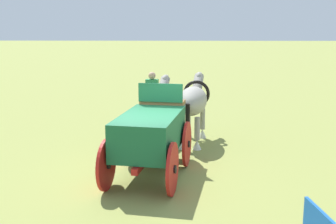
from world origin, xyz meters
name	(u,v)px	position (x,y,z in m)	size (l,w,h in m)	color
ground_plane	(150,177)	(0.00, 0.00, 0.00)	(220.00, 220.00, 0.00)	olive
show_wagon	(151,133)	(0.15, -0.02, 1.19)	(5.89, 2.33, 2.69)	#195B38
draft_horse_near	(157,104)	(3.82, 0.01, 1.34)	(3.06, 1.23, 2.20)	#9E998E
draft_horse_off	(193,102)	(3.60, -1.27, 1.45)	(3.22, 1.32, 2.32)	#9E998E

